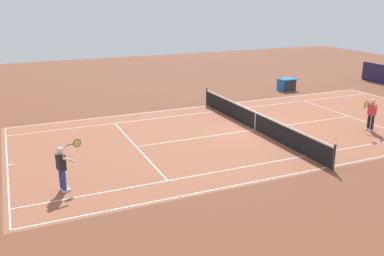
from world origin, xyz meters
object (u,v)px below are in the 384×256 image
at_px(tennis_player_near, 62,166).
at_px(equipment_cart_tarped, 287,84).
at_px(tennis_player_far, 371,113).
at_px(tennis_ball, 336,138).
at_px(tennis_net, 255,121).

height_order(tennis_player_near, equipment_cart_tarped, tennis_player_near).
height_order(tennis_player_far, tennis_ball, tennis_player_far).
bearing_deg(tennis_player_far, tennis_ball, 7.62).
bearing_deg(tennis_ball, tennis_player_near, 2.58).
distance_m(tennis_ball, equipment_cart_tarped, 11.19).
distance_m(tennis_player_near, tennis_ball, 12.94).
height_order(tennis_player_far, equipment_cart_tarped, tennis_player_far).
relative_size(tennis_player_near, tennis_player_far, 1.00).
height_order(tennis_player_near, tennis_player_far, same).
bearing_deg(equipment_cart_tarped, tennis_net, 45.25).
bearing_deg(equipment_cart_tarped, tennis_ball, 66.16).
relative_size(tennis_player_near, tennis_ball, 25.71).
bearing_deg(tennis_net, tennis_ball, 135.24).
distance_m(tennis_player_near, tennis_player_far, 15.46).
bearing_deg(tennis_player_far, tennis_player_near, 3.42).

